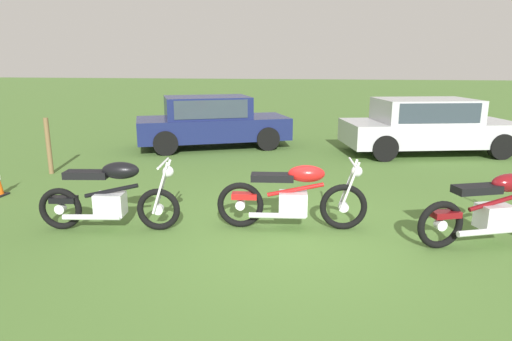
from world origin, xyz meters
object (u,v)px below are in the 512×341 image
at_px(motorcycle_maroon, 495,209).
at_px(fence_post_wooden, 49,146).
at_px(motorcycle_red, 293,196).
at_px(car_navy, 211,119).
at_px(car_silver, 427,123).
at_px(motorcycle_black, 110,197).

height_order(motorcycle_maroon, fence_post_wooden, fence_post_wooden).
height_order(motorcycle_red, motorcycle_maroon, same).
xyz_separation_m(car_navy, car_silver, (5.79, 0.10, 0.00)).
height_order(motorcycle_maroon, car_silver, car_silver).
xyz_separation_m(car_navy, fence_post_wooden, (-2.62, -3.53, -0.19)).
xyz_separation_m(motorcycle_black, fence_post_wooden, (-2.88, 2.89, 0.11)).
bearing_deg(car_silver, motorcycle_black, -144.16).
bearing_deg(car_silver, car_navy, 167.12).
distance_m(motorcycle_maroon, car_silver, 6.18).
xyz_separation_m(motorcycle_black, car_silver, (5.53, 6.52, 0.30)).
xyz_separation_m(motorcycle_red, fence_post_wooden, (-5.43, 2.41, 0.12)).
xyz_separation_m(motorcycle_maroon, car_silver, (0.33, 6.17, 0.32)).
bearing_deg(motorcycle_black, car_silver, 41.36).
distance_m(motorcycle_maroon, fence_post_wooden, 8.47).
height_order(motorcycle_red, car_navy, car_navy).
bearing_deg(car_silver, fence_post_wooden, -170.50).
bearing_deg(fence_post_wooden, motorcycle_red, -23.88).
distance_m(motorcycle_maroon, car_navy, 8.17).
height_order(motorcycle_black, fence_post_wooden, fence_post_wooden).
relative_size(motorcycle_black, car_silver, 0.43).
height_order(motorcycle_black, motorcycle_red, same).
relative_size(motorcycle_maroon, car_silver, 0.43).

